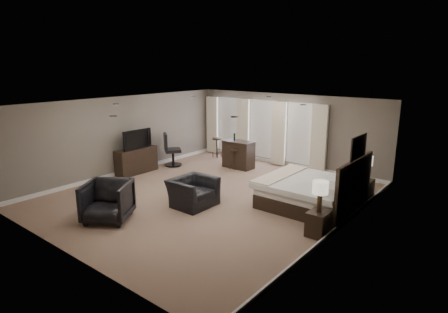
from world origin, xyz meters
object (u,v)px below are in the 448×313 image
Objects in this scene: desk_chair at (173,149)px; bed at (311,180)px; armchair_near at (193,187)px; lamp_near at (320,197)px; bar_stool_left at (217,148)px; armchair_far at (107,199)px; nightstand_near at (318,224)px; lamp_far at (366,168)px; bar_counter at (238,154)px; bar_stool_right at (234,159)px; nightstand_far at (364,189)px; dresser at (137,161)px; tv at (136,146)px.

bed is at bearing -148.92° from desk_chair.
bed is at bearing -52.93° from armchair_near.
lamp_near reaches higher than bar_stool_left.
desk_chair reaches higher than armchair_far.
lamp_near is 4.87m from armchair_far.
nightstand_near is 6.93m from desk_chair.
bed is 3.07m from armchair_near.
lamp_far reaches higher than armchair_far.
lamp_far is at bearing -5.06° from bar_counter.
bar_stool_left reaches higher than bar_stool_right.
bar_stool_left is (-1.96, 6.39, -0.13)m from armchair_far.
bar_stool_right is at bearing 178.17° from nightstand_far.
nightstand_near is 0.98× the size of nightstand_far.
lamp_far is at bearing 18.29° from dresser.
bar_stool_left is at bearing 169.70° from lamp_far.
nightstand_near is 0.79× the size of lamp_near.
bar_counter is at bearing 49.29° from dresser.
desk_chair is (-6.62, -0.87, 0.33)m from nightstand_far.
nightstand_far is at bearing -5.06° from bar_counter.
tv reaches higher than bar_stool_left.
lamp_far is at bearing -135.66° from desk_chair.
lamp_far is (0.00, 2.90, 0.62)m from nightstand_near.
tv is at bearing -161.71° from nightstand_far.
bar_stool_left is 1.07× the size of bar_stool_right.
desk_chair is at bearing -11.93° from tv.
dresser is at bearing -161.71° from nightstand_far.
bed reaches higher than nightstand_near.
bar_counter is at bearing 88.78° from bar_stool_right.
nightstand_near is at bearing -90.00° from nightstand_far.
bar_stool_left is (-5.31, 2.58, -0.33)m from bed.
bar_stool_right is at bearing -91.22° from bar_counter.
lamp_far is at bearing -71.71° from tv.
nightstand_near is 0.48× the size of armchair_near.
nightstand_far is at bearing -135.66° from desk_chair.
bar_counter is 0.93× the size of desk_chair.
armchair_near is 4.08m from desk_chair.
armchair_far is at bearing -131.25° from bed.
armchair_far is (-4.24, -2.37, -0.36)m from lamp_near.
bar_stool_right is at bearing 46.47° from dresser.
armchair_near is at bearing -71.12° from bar_counter.
armchair_near is 1.55× the size of bar_stool_right.
lamp_near is 7.41m from bar_stool_left.
nightstand_far is 4.69m from armchair_near.
nightstand_near is 0.70× the size of bar_stool_left.
bar_counter is 0.29m from bar_stool_right.
armchair_far is 0.86× the size of desk_chair.
tv reaches higher than armchair_near.
dresser is at bearing -161.71° from lamp_far.
bed is at bearing -82.10° from tv.
lamp_near reaches higher than dresser.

